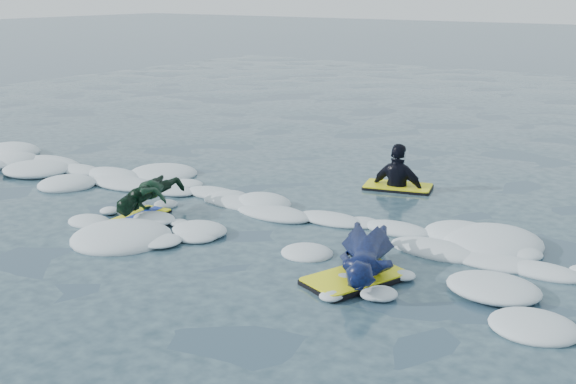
{
  "coord_description": "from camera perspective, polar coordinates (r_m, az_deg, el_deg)",
  "views": [
    {
      "loc": [
        6.34,
        -6.55,
        3.13
      ],
      "look_at": [
        0.71,
        1.6,
        0.31
      ],
      "focal_mm": 45.0,
      "sensor_mm": 36.0,
      "label": 1
    }
  ],
  "objects": [
    {
      "name": "prone_woman_unit",
      "position": [
        8.11,
        6.12,
        -5.12
      ],
      "size": [
        1.28,
        1.82,
        0.45
      ],
      "rotation": [
        0.0,
        0.0,
        1.23
      ],
      "color": "black",
      "rests_on": "ground"
    },
    {
      "name": "ground",
      "position": [
        9.64,
        -8.93,
        -3.23
      ],
      "size": [
        120.0,
        120.0,
        0.0
      ],
      "primitive_type": "plane",
      "color": "#1B3441",
      "rests_on": "ground"
    },
    {
      "name": "prone_child_unit",
      "position": [
        10.36,
        -10.88,
        -0.5
      ],
      "size": [
        0.83,
        1.36,
        0.5
      ],
      "rotation": [
        0.0,
        0.0,
        1.67
      ],
      "color": "black",
      "rests_on": "ground"
    },
    {
      "name": "waiting_rider_unit",
      "position": [
        11.68,
        8.66,
        -0.03
      ],
      "size": [
        1.19,
        0.86,
        1.6
      ],
      "rotation": [
        0.0,
        0.0,
        0.28
      ],
      "color": "black",
      "rests_on": "ground"
    },
    {
      "name": "foam_band",
      "position": [
        10.37,
        -5.02,
        -1.72
      ],
      "size": [
        12.0,
        3.1,
        0.3
      ],
      "primitive_type": null,
      "color": "silver",
      "rests_on": "ground"
    }
  ]
}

